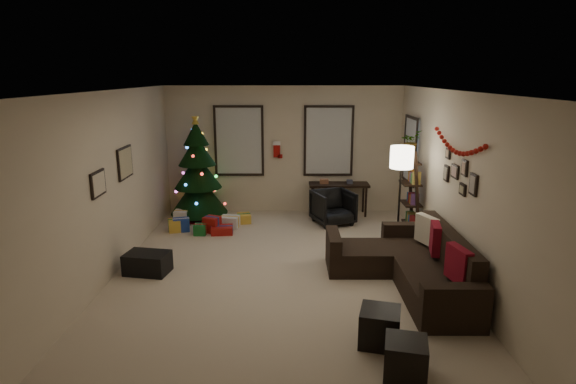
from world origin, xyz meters
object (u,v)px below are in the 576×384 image
object	(u,v)px
desk	(339,187)
bookshelf	(413,197)
desk_chair	(333,207)
sofa	(411,266)
christmas_tree	(198,175)

from	to	relation	value
desk	bookshelf	xyz separation A→B (m)	(1.13, -1.64, 0.21)
desk_chair	desk	bearing A→B (deg)	53.26
sofa	bookshelf	xyz separation A→B (m)	(0.43, 1.79, 0.54)
sofa	bookshelf	bearing A→B (deg)	76.34
desk	bookshelf	bearing A→B (deg)	-55.51
desk	desk_chair	world-z (taller)	desk_chair
sofa	bookshelf	size ratio (longest dim) A/B	1.50
sofa	bookshelf	world-z (taller)	bookshelf
sofa	desk_chair	size ratio (longest dim) A/B	3.65
desk_chair	bookshelf	xyz separation A→B (m)	(1.30, -0.99, 0.47)
christmas_tree	desk_chair	distance (m)	2.85
christmas_tree	desk	distance (m)	2.96
christmas_tree	desk_chair	world-z (taller)	christmas_tree
desk_chair	bookshelf	size ratio (longest dim) A/B	0.41
desk_chair	sofa	bearing A→B (deg)	-94.36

